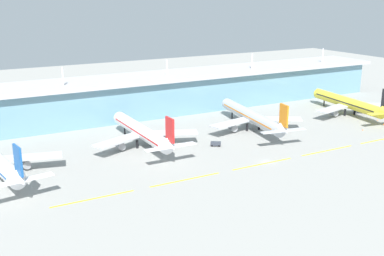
# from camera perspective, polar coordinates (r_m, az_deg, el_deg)

# --- Properties ---
(ground_plane) EXTENTS (600.00, 600.00, 0.00)m
(ground_plane) POSITION_cam_1_polar(r_m,az_deg,el_deg) (191.39, 8.95, -4.02)
(ground_plane) COLOR gray
(terminal_building) EXTENTS (288.00, 34.00, 29.93)m
(terminal_building) POSITION_cam_1_polar(r_m,az_deg,el_deg) (267.05, -3.48, 4.18)
(terminal_building) COLOR #6693A8
(terminal_building) RESTS_ON ground
(airliner_near_middle) EXTENTS (48.80, 63.08, 18.90)m
(airliner_near_middle) POSITION_cam_1_polar(r_m,az_deg,el_deg) (207.50, -5.94, -0.47)
(airliner_near_middle) COLOR white
(airliner_near_middle) RESTS_ON ground
(airliner_far_middle) EXTENTS (48.18, 68.06, 18.90)m
(airliner_far_middle) POSITION_cam_1_polar(r_m,az_deg,el_deg) (233.65, 7.17, 1.34)
(airliner_far_middle) COLOR #ADB2BC
(airliner_far_middle) RESTS_ON ground
(airliner_farthest) EXTENTS (48.36, 64.08, 18.90)m
(airliner_farthest) POSITION_cam_1_polar(r_m,az_deg,el_deg) (274.48, 18.19, 2.83)
(airliner_farthest) COLOR yellow
(airliner_farthest) RESTS_ON ground
(taxiway_stripe_west) EXTENTS (28.00, 0.70, 0.04)m
(taxiway_stripe_west) POSITION_cam_1_polar(r_m,az_deg,el_deg) (159.76, -11.69, -8.26)
(taxiway_stripe_west) COLOR yellow
(taxiway_stripe_west) RESTS_ON ground
(taxiway_stripe_mid_west) EXTENTS (28.00, 0.70, 0.04)m
(taxiway_stripe_mid_west) POSITION_cam_1_polar(r_m,az_deg,el_deg) (171.63, -0.76, -6.18)
(taxiway_stripe_mid_west) COLOR yellow
(taxiway_stripe_mid_west) RESTS_ON ground
(taxiway_stripe_centre) EXTENTS (28.00, 0.70, 0.04)m
(taxiway_stripe_centre) POSITION_cam_1_polar(r_m,az_deg,el_deg) (188.94, 8.40, -4.26)
(taxiway_stripe_centre) COLOR yellow
(taxiway_stripe_centre) RESTS_ON ground
(taxiway_stripe_mid_east) EXTENTS (28.00, 0.70, 0.04)m
(taxiway_stripe_mid_east) POSITION_cam_1_polar(r_m,az_deg,el_deg) (210.37, 15.82, -2.61)
(taxiway_stripe_mid_east) COLOR yellow
(taxiway_stripe_mid_east) RESTS_ON ground
(taxiway_stripe_east) EXTENTS (28.00, 0.70, 0.04)m
(taxiway_stripe_east) POSITION_cam_1_polar(r_m,az_deg,el_deg) (234.78, 21.78, -1.25)
(taxiway_stripe_east) COLOR yellow
(taxiway_stripe_east) RESTS_ON ground
(pushback_tug) EXTENTS (4.99, 4.46, 1.85)m
(pushback_tug) POSITION_cam_1_polar(r_m,az_deg,el_deg) (208.38, 2.84, -1.87)
(pushback_tug) COLOR #333842
(pushback_tug) RESTS_ON ground
(safety_cone_left_wingtip) EXTENTS (0.56, 0.56, 0.70)m
(safety_cone_left_wingtip) POSITION_cam_1_polar(r_m,az_deg,el_deg) (268.13, 21.22, 0.91)
(safety_cone_left_wingtip) COLOR orange
(safety_cone_left_wingtip) RESTS_ON ground
(safety_cone_nose_front) EXTENTS (0.56, 0.56, 0.70)m
(safety_cone_nose_front) POSITION_cam_1_polar(r_m,az_deg,el_deg) (260.35, 21.88, 0.42)
(safety_cone_nose_front) COLOR orange
(safety_cone_nose_front) RESTS_ON ground
(safety_cone_right_wingtip) EXTENTS (0.56, 0.56, 0.70)m
(safety_cone_right_wingtip) POSITION_cam_1_polar(r_m,az_deg,el_deg) (246.38, 19.68, -0.19)
(safety_cone_right_wingtip) COLOR orange
(safety_cone_right_wingtip) RESTS_ON ground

